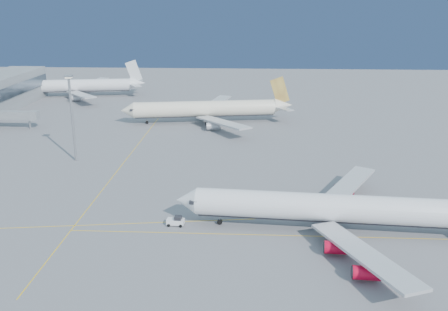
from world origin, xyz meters
TOP-DOWN VIEW (x-y plane):
  - ground at (0.00, 0.00)m, footprint 500.00×500.00m
  - jet_bridge at (-93.11, 72.00)m, footprint 23.60×3.60m
  - taxiway_lines at (-14.71, 6.34)m, footprint 118.86×140.00m
  - airliner_virgin at (16.56, -11.13)m, footprint 68.76×61.59m
  - airliner_etihad at (-18.46, 86.13)m, footprint 68.98×63.05m
  - airliner_third at (-89.11, 138.39)m, footprint 67.58×61.60m
  - pushback_tug at (-17.75, -10.23)m, footprint 3.95×2.59m
  - light_mast at (-55.13, 33.88)m, footprint 2.27×2.27m

SIDE VIEW (x-z plane):
  - ground at x=0.00m, z-range 0.00..0.00m
  - taxiway_lines at x=-14.71m, z-range 0.00..0.02m
  - pushback_tug at x=-17.75m, z-range -0.08..2.07m
  - airliner_virgin at x=16.56m, z-range -3.37..13.59m
  - jet_bridge at x=-93.11m, z-range 1.72..8.62m
  - airliner_etihad at x=-18.46m, z-range -3.53..14.52m
  - airliner_third at x=-89.11m, z-range -3.59..14.60m
  - light_mast at x=-55.13m, z-range 2.37..28.60m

